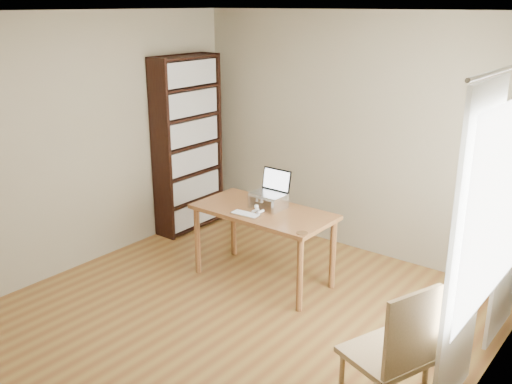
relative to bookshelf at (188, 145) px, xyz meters
name	(u,v)px	position (x,y,z in m)	size (l,w,h in m)	color
room	(219,185)	(1.86, -1.54, 0.25)	(4.04, 4.54, 2.64)	brown
bookshelf	(188,145)	(0.00, 0.00, 0.00)	(0.30, 0.90, 2.10)	black
curtains	(495,226)	(3.75, -0.75, 0.12)	(0.03, 1.90, 2.25)	white
desk	(263,219)	(1.58, -0.59, -0.40)	(1.38, 0.69, 0.75)	brown
laptop_stand	(268,200)	(1.58, -0.51, -0.22)	(0.32, 0.25, 0.13)	silver
laptop	(272,188)	(1.58, -0.45, -0.11)	(0.33, 0.27, 0.23)	silver
keyboard	(245,214)	(1.54, -0.81, -0.29)	(0.29, 0.14, 0.02)	silver
coaster	(302,233)	(2.21, -0.85, -0.30)	(0.10, 0.10, 0.01)	#54371C
cat	(271,201)	(1.59, -0.48, -0.24)	(0.24, 0.47, 0.14)	#4C433C
chair	(397,350)	(3.52, -1.72, -0.48)	(0.60, 0.59, 1.05)	tan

